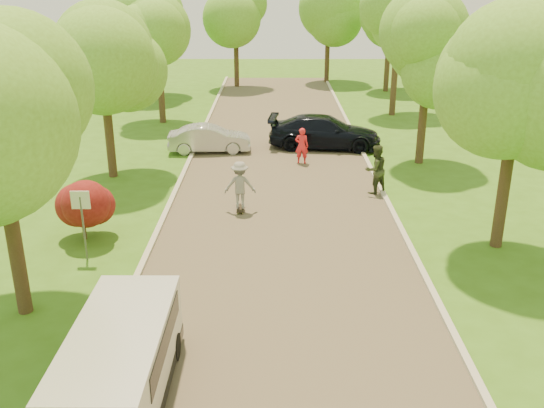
{
  "coord_description": "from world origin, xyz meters",
  "views": [
    {
      "loc": [
        -0.21,
        -12.39,
        8.01
      ],
      "look_at": [
        -0.25,
        5.26,
        1.3
      ],
      "focal_mm": 40.0,
      "sensor_mm": 36.0,
      "label": 1
    }
  ],
  "objects_px": {
    "silver_sedan": "(209,139)",
    "longboard": "(240,208)",
    "person_striped": "(302,146)",
    "person_olive": "(376,170)",
    "minivan": "(121,364)",
    "dark_sedan": "(325,132)",
    "street_sign": "(82,211)",
    "skateboarder": "(240,185)"
  },
  "relations": [
    {
      "from": "skateboarder",
      "to": "longboard",
      "type": "bearing_deg",
      "value": 98.16
    },
    {
      "from": "street_sign",
      "to": "person_olive",
      "type": "height_order",
      "value": "street_sign"
    },
    {
      "from": "minivan",
      "to": "person_olive",
      "type": "distance_m",
      "value": 14.17
    },
    {
      "from": "minivan",
      "to": "person_olive",
      "type": "height_order",
      "value": "person_olive"
    },
    {
      "from": "street_sign",
      "to": "person_olive",
      "type": "relative_size",
      "value": 1.13
    },
    {
      "from": "silver_sedan",
      "to": "dark_sedan",
      "type": "distance_m",
      "value": 5.63
    },
    {
      "from": "longboard",
      "to": "person_striped",
      "type": "distance_m",
      "value": 6.43
    },
    {
      "from": "street_sign",
      "to": "silver_sedan",
      "type": "relative_size",
      "value": 0.56
    },
    {
      "from": "dark_sedan",
      "to": "person_striped",
      "type": "height_order",
      "value": "person_striped"
    },
    {
      "from": "skateboarder",
      "to": "person_olive",
      "type": "height_order",
      "value": "person_olive"
    },
    {
      "from": "person_striped",
      "to": "person_olive",
      "type": "bearing_deg",
      "value": 130.91
    },
    {
      "from": "minivan",
      "to": "longboard",
      "type": "distance_m",
      "value": 10.62
    },
    {
      "from": "street_sign",
      "to": "minivan",
      "type": "distance_m",
      "value": 6.98
    },
    {
      "from": "skateboarder",
      "to": "person_olive",
      "type": "distance_m",
      "value": 5.48
    },
    {
      "from": "silver_sedan",
      "to": "street_sign",
      "type": "bearing_deg",
      "value": 164.28
    },
    {
      "from": "dark_sedan",
      "to": "person_olive",
      "type": "relative_size",
      "value": 2.83
    },
    {
      "from": "minivan",
      "to": "longboard",
      "type": "bearing_deg",
      "value": 80.33
    },
    {
      "from": "dark_sedan",
      "to": "person_striped",
      "type": "relative_size",
      "value": 3.33
    },
    {
      "from": "dark_sedan",
      "to": "longboard",
      "type": "height_order",
      "value": "dark_sedan"
    },
    {
      "from": "person_striped",
      "to": "dark_sedan",
      "type": "bearing_deg",
      "value": -108.1
    },
    {
      "from": "dark_sedan",
      "to": "minivan",
      "type": "bearing_deg",
      "value": 170.11
    },
    {
      "from": "dark_sedan",
      "to": "person_olive",
      "type": "height_order",
      "value": "person_olive"
    },
    {
      "from": "street_sign",
      "to": "longboard",
      "type": "height_order",
      "value": "street_sign"
    },
    {
      "from": "person_olive",
      "to": "silver_sedan",
      "type": "bearing_deg",
      "value": -67.6
    },
    {
      "from": "dark_sedan",
      "to": "longboard",
      "type": "distance_m",
      "value": 9.34
    },
    {
      "from": "longboard",
      "to": "person_olive",
      "type": "relative_size",
      "value": 0.46
    },
    {
      "from": "silver_sedan",
      "to": "person_olive",
      "type": "xyz_separation_m",
      "value": [
        7.01,
        -5.87,
        0.32
      ]
    },
    {
      "from": "minivan",
      "to": "skateboarder",
      "type": "xyz_separation_m",
      "value": [
        1.8,
        10.43,
        0.09
      ]
    },
    {
      "from": "minivan",
      "to": "longboard",
      "type": "height_order",
      "value": "minivan"
    },
    {
      "from": "person_striped",
      "to": "street_sign",
      "type": "bearing_deg",
      "value": 62.2
    },
    {
      "from": "dark_sedan",
      "to": "person_olive",
      "type": "distance_m",
      "value": 6.78
    },
    {
      "from": "skateboarder",
      "to": "person_striped",
      "type": "distance_m",
      "value": 6.39
    },
    {
      "from": "longboard",
      "to": "person_olive",
      "type": "distance_m",
      "value": 5.55
    },
    {
      "from": "silver_sedan",
      "to": "dark_sedan",
      "type": "height_order",
      "value": "dark_sedan"
    },
    {
      "from": "street_sign",
      "to": "skateboarder",
      "type": "distance_m",
      "value": 5.97
    },
    {
      "from": "minivan",
      "to": "person_olive",
      "type": "xyz_separation_m",
      "value": [
        6.93,
        12.36,
        0.07
      ]
    },
    {
      "from": "silver_sedan",
      "to": "dark_sedan",
      "type": "xyz_separation_m",
      "value": [
        5.58,
        0.76,
        0.15
      ]
    },
    {
      "from": "silver_sedan",
      "to": "longboard",
      "type": "relative_size",
      "value": 4.38
    },
    {
      "from": "person_striped",
      "to": "person_olive",
      "type": "xyz_separation_m",
      "value": [
        2.68,
        -3.97,
        0.14
      ]
    },
    {
      "from": "dark_sedan",
      "to": "skateboarder",
      "type": "relative_size",
      "value": 3.14
    },
    {
      "from": "street_sign",
      "to": "minivan",
      "type": "relative_size",
      "value": 0.48
    },
    {
      "from": "street_sign",
      "to": "minivan",
      "type": "bearing_deg",
      "value": -68.04
    }
  ]
}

